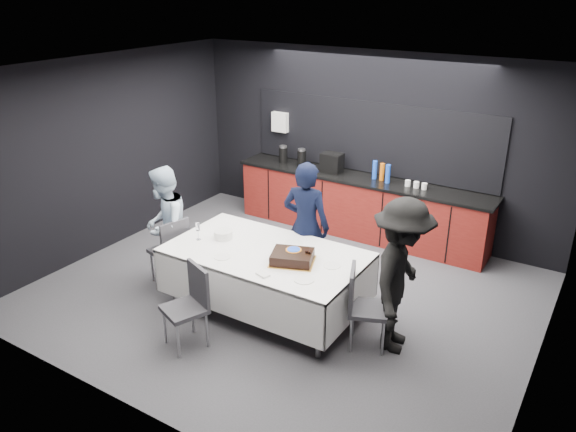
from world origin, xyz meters
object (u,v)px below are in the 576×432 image
(party_table, at_px, (266,262))
(plate_stack, at_px, (223,234))
(person_center, at_px, (306,226))
(person_right, at_px, (401,276))
(cake_assembly, at_px, (292,257))
(chair_near, at_px, (190,300))
(person_left, at_px, (165,226))
(chair_left, at_px, (172,247))
(chair_right, at_px, (362,302))
(champagne_flute, at_px, (198,228))

(party_table, height_order, plate_stack, plate_stack)
(plate_stack, bearing_deg, person_center, 43.37)
(person_center, distance_m, person_right, 1.63)
(cake_assembly, height_order, chair_near, cake_assembly)
(person_left, bearing_deg, person_right, 69.82)
(chair_left, xyz_separation_m, person_right, (3.00, 0.25, 0.33))
(cake_assembly, height_order, person_right, person_right)
(person_left, bearing_deg, chair_left, 44.45)
(chair_right, xyz_separation_m, chair_near, (-1.58, -0.95, 0.00))
(party_table, xyz_separation_m, person_right, (1.62, 0.12, 0.22))
(chair_left, bearing_deg, chair_near, -38.98)
(party_table, distance_m, person_left, 1.52)
(party_table, xyz_separation_m, cake_assembly, (0.41, -0.07, 0.20))
(plate_stack, distance_m, chair_right, 1.95)
(chair_near, bearing_deg, chair_left, 141.02)
(plate_stack, xyz_separation_m, champagne_flute, (-0.23, -0.20, 0.11))
(party_table, xyz_separation_m, person_left, (-1.51, -0.08, 0.14))
(plate_stack, relative_size, champagne_flute, 1.03)
(chair_left, distance_m, person_left, 0.29)
(chair_right, bearing_deg, plate_stack, 177.48)
(champagne_flute, relative_size, person_left, 0.14)
(champagne_flute, xyz_separation_m, person_right, (2.50, 0.29, -0.08))
(plate_stack, xyz_separation_m, person_left, (-0.87, -0.11, -0.05))
(cake_assembly, height_order, person_left, person_left)
(cake_assembly, bearing_deg, person_center, 110.03)
(cake_assembly, relative_size, person_left, 0.38)
(person_left, bearing_deg, champagne_flute, 58.19)
(person_right, bearing_deg, champagne_flute, 87.23)
(champagne_flute, xyz_separation_m, person_left, (-0.64, 0.09, -0.15))
(chair_right, bearing_deg, person_left, -179.54)
(party_table, xyz_separation_m, champagne_flute, (-0.88, -0.17, 0.30))
(person_center, bearing_deg, cake_assembly, 102.19)
(chair_left, bearing_deg, party_table, 5.53)
(cake_assembly, xyz_separation_m, plate_stack, (-1.05, 0.09, -0.01))
(person_center, xyz_separation_m, person_right, (1.51, -0.62, 0.01))
(chair_right, bearing_deg, champagne_flute, -177.04)
(chair_right, relative_size, person_right, 0.54)
(chair_left, xyz_separation_m, person_left, (-0.14, 0.05, 0.25))
(champagne_flute, distance_m, chair_left, 0.64)
(party_table, height_order, person_left, person_left)
(chair_left, relative_size, person_center, 0.54)
(champagne_flute, bearing_deg, chair_right, 2.96)
(champagne_flute, distance_m, person_right, 2.52)
(chair_near, xyz_separation_m, person_right, (1.92, 1.13, 0.33))
(party_table, bearing_deg, person_right, 4.26)
(champagne_flute, bearing_deg, person_right, 6.61)
(champagne_flute, height_order, chair_near, champagne_flute)
(cake_assembly, bearing_deg, chair_right, 0.54)
(chair_left, bearing_deg, person_left, 158.29)
(chair_right, height_order, person_left, person_left)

